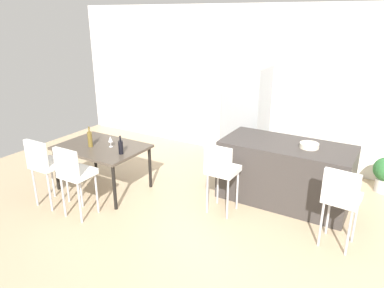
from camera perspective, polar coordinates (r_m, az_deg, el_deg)
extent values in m
plane|color=tan|center=(5.01, 6.18, -12.93)|extent=(10.00, 10.00, 0.00)
cube|color=silver|center=(6.84, 16.17, 8.54)|extent=(10.00, 0.12, 2.90)
cube|color=#383330|center=(5.61, 14.52, -4.41)|extent=(1.89, 0.90, 0.92)
cube|color=white|center=(5.08, 4.96, -4.09)|extent=(0.40, 0.40, 0.08)
cube|color=white|center=(4.85, 4.13, -2.42)|extent=(0.40, 0.06, 0.36)
cylinder|color=#B2B2B7|center=(5.42, 4.11, -6.48)|extent=(0.03, 0.03, 0.61)
cylinder|color=#B2B2B7|center=(5.30, 7.20, -7.25)|extent=(0.03, 0.03, 0.61)
cylinder|color=#B2B2B7|center=(5.17, 2.44, -7.84)|extent=(0.03, 0.03, 0.61)
cylinder|color=#B2B2B7|center=(5.04, 5.66, -8.69)|extent=(0.03, 0.03, 0.61)
cube|color=white|center=(4.69, 22.72, -7.82)|extent=(0.43, 0.43, 0.08)
cube|color=white|center=(4.44, 22.57, -6.18)|extent=(0.40, 0.09, 0.36)
cylinder|color=#B2B2B7|center=(5.01, 20.85, -10.19)|extent=(0.03, 0.03, 0.61)
cylinder|color=#B2B2B7|center=(4.96, 24.45, -11.03)|extent=(0.03, 0.03, 0.61)
cylinder|color=#B2B2B7|center=(4.74, 19.79, -11.87)|extent=(0.03, 0.03, 0.61)
cylinder|color=#B2B2B7|center=(4.69, 23.60, -12.79)|extent=(0.03, 0.03, 0.61)
cube|color=#4C4238|center=(5.88, -14.17, -0.49)|extent=(1.36, 0.97, 0.04)
cylinder|color=black|center=(6.70, -15.19, -1.42)|extent=(0.05, 0.05, 0.70)
cylinder|color=black|center=(5.92, -6.69, -3.72)|extent=(0.05, 0.05, 0.70)
cylinder|color=black|center=(6.20, -20.73, -3.83)|extent=(0.05, 0.05, 0.70)
cylinder|color=black|center=(5.34, -12.21, -6.78)|extent=(0.05, 0.05, 0.70)
cube|color=white|center=(5.65, -21.88, -2.96)|extent=(0.41, 0.41, 0.08)
cube|color=white|center=(5.48, -23.53, -1.41)|extent=(0.40, 0.07, 0.36)
cylinder|color=#B2B2B7|center=(5.99, -21.25, -5.19)|extent=(0.03, 0.03, 0.61)
cylinder|color=#B2B2B7|center=(5.76, -19.20, -5.93)|extent=(0.03, 0.03, 0.61)
cylinder|color=#B2B2B7|center=(5.82, -23.66, -6.28)|extent=(0.03, 0.03, 0.61)
cylinder|color=#B2B2B7|center=(5.58, -21.64, -7.10)|extent=(0.03, 0.03, 0.61)
cube|color=white|center=(5.20, -17.69, -4.40)|extent=(0.40, 0.40, 0.08)
cube|color=white|center=(5.02, -19.37, -2.76)|extent=(0.40, 0.06, 0.36)
cylinder|color=#B2B2B7|center=(5.55, -17.24, -6.71)|extent=(0.03, 0.03, 0.61)
cylinder|color=#B2B2B7|center=(5.34, -14.87, -7.57)|extent=(0.03, 0.03, 0.61)
cylinder|color=#B2B2B7|center=(5.37, -19.73, -7.95)|extent=(0.03, 0.03, 0.61)
cylinder|color=#B2B2B7|center=(5.15, -17.38, -8.91)|extent=(0.03, 0.03, 0.61)
cylinder|color=black|center=(5.44, -11.23, -0.53)|extent=(0.07, 0.07, 0.20)
cylinder|color=black|center=(5.40, -11.33, 0.88)|extent=(0.03, 0.03, 0.08)
cylinder|color=brown|center=(5.85, -15.88, 0.72)|extent=(0.07, 0.07, 0.24)
cylinder|color=brown|center=(5.80, -16.03, 2.24)|extent=(0.03, 0.03, 0.09)
cylinder|color=silver|center=(5.80, -12.74, -0.40)|extent=(0.06, 0.06, 0.00)
cylinder|color=silver|center=(5.79, -12.77, -0.01)|extent=(0.01, 0.01, 0.08)
cone|color=silver|center=(5.76, -12.83, 0.78)|extent=(0.07, 0.07, 0.09)
cube|color=#939699|center=(6.79, 8.51, 4.41)|extent=(0.72, 0.68, 1.84)
cylinder|color=beige|center=(5.36, 18.11, -0.23)|extent=(0.27, 0.27, 0.07)
cylinder|color=beige|center=(6.59, 28.00, -5.80)|extent=(0.24, 0.24, 0.22)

